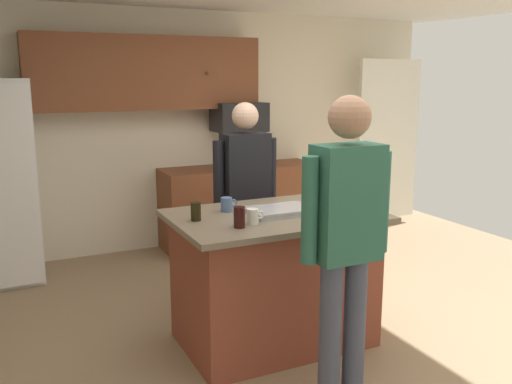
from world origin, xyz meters
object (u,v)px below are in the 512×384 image
at_px(microwave_over_range, 239,117).
at_px(kitchen_island, 274,278).
at_px(person_host_foreground, 346,230).
at_px(serving_tray, 280,211).
at_px(person_elder_center, 245,188).
at_px(tumbler_amber, 196,211).
at_px(glass_short_whisky, 239,217).
at_px(mug_blue_stoneware, 253,216).
at_px(mug_ceramic_white, 227,204).

relative_size(microwave_over_range, kitchen_island, 0.39).
relative_size(microwave_over_range, person_host_foreground, 0.31).
bearing_deg(serving_tray, person_elder_center, 81.74).
xyz_separation_m(kitchen_island, person_elder_center, (0.15, 0.82, 0.49)).
bearing_deg(microwave_over_range, tumbler_amber, -120.17).
bearing_deg(person_elder_center, serving_tray, 2.18).
relative_size(glass_short_whisky, mug_blue_stoneware, 1.11).
height_order(person_host_foreground, glass_short_whisky, person_host_foreground).
bearing_deg(kitchen_island, person_host_foreground, -88.78).
bearing_deg(tumbler_amber, person_elder_center, 47.27).
xyz_separation_m(microwave_over_range, serving_tray, (-0.74, -2.36, -0.48)).
bearing_deg(person_host_foreground, tumbler_amber, 32.02).
distance_m(microwave_over_range, mug_blue_stoneware, 2.76).
height_order(person_host_foreground, mug_ceramic_white, person_host_foreground).
bearing_deg(kitchen_island, glass_short_whisky, -148.08).
bearing_deg(kitchen_island, person_elder_center, 79.56).
xyz_separation_m(microwave_over_range, tumbler_amber, (-1.33, -2.28, -0.43)).
relative_size(kitchen_island, tumbler_amber, 11.49).
bearing_deg(serving_tray, tumbler_amber, 172.82).
bearing_deg(mug_ceramic_white, glass_short_whisky, -102.30).
bearing_deg(tumbler_amber, kitchen_island, -5.25).
distance_m(microwave_over_range, person_elder_center, 1.70).
distance_m(mug_ceramic_white, tumbler_amber, 0.32).
bearing_deg(glass_short_whisky, person_elder_center, 63.61).
bearing_deg(tumbler_amber, mug_ceramic_white, 27.50).
height_order(mug_ceramic_white, serving_tray, mug_ceramic_white).
xyz_separation_m(person_host_foreground, tumbler_amber, (-0.58, 0.88, -0.03)).
height_order(kitchen_island, person_host_foreground, person_host_foreground).
bearing_deg(serving_tray, kitchen_island, 141.71).
bearing_deg(glass_short_whisky, person_host_foreground, -57.02).
distance_m(mug_ceramic_white, mug_blue_stoneware, 0.39).
bearing_deg(kitchen_island, mug_ceramic_white, 144.38).
distance_m(mug_blue_stoneware, serving_tray, 0.33).
bearing_deg(mug_blue_stoneware, microwave_over_range, 67.91).
relative_size(glass_short_whisky, tumbler_amber, 1.08).
relative_size(kitchen_island, serving_tray, 3.25).
bearing_deg(microwave_over_range, serving_tray, -107.42).
xyz_separation_m(glass_short_whisky, tumbler_amber, (-0.19, 0.28, -0.00)).
distance_m(kitchen_island, serving_tray, 0.49).
bearing_deg(glass_short_whisky, mug_blue_stoneware, 19.48).
xyz_separation_m(mug_blue_stoneware, serving_tray, (0.29, 0.17, -0.03)).
bearing_deg(kitchen_island, mug_blue_stoneware, -143.42).
bearing_deg(mug_ceramic_white, serving_tray, -35.88).
bearing_deg(mug_blue_stoneware, mug_ceramic_white, 92.99).
relative_size(person_host_foreground, mug_blue_stoneware, 14.85).
relative_size(kitchen_island, glass_short_whisky, 10.66).
height_order(microwave_over_range, person_elder_center, person_elder_center).
xyz_separation_m(microwave_over_range, person_host_foreground, (-0.75, -3.16, -0.41)).
relative_size(glass_short_whisky, serving_tray, 0.30).
distance_m(person_host_foreground, glass_short_whisky, 0.71).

